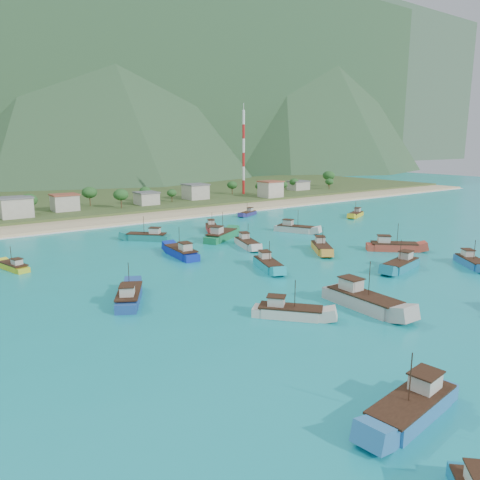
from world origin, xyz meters
TOP-DOWN VIEW (x-y plane):
  - ground at (0.00, 0.00)m, footprint 600.00×600.00m
  - beach at (0.00, 79.00)m, footprint 400.00×18.00m
  - land at (0.00, 140.00)m, footprint 400.00×110.00m
  - surf_line at (0.00, 69.50)m, footprint 400.00×2.50m
  - village at (-2.91, 100.19)m, footprint 206.93×27.47m
  - vegetation at (-5.21, 103.17)m, footprint 274.22×26.47m
  - radio_tower at (74.18, 108.00)m, footprint 1.20×1.20m
  - boat_0 at (70.19, 37.23)m, footprint 10.29×6.72m
  - boat_1 at (1.32, 2.99)m, footprint 6.78×11.24m
  - boat_2 at (33.39, 29.09)m, footprint 8.15×11.99m
  - boat_3 at (-30.27, 0.53)m, footprint 8.67×11.80m
  - boat_4 at (21.42, 7.05)m, footprint 9.07×10.94m
  - boat_5 at (-1.73, -23.92)m, footprint 4.69×14.05m
  - boat_6 at (36.00, -2.48)m, footprint 11.19×10.84m
  - boat_7 at (15.20, 45.39)m, footprint 7.29×10.28m
  - boat_8 at (9.95, 32.79)m, footprint 13.35×9.91m
  - boat_10 at (-8.00, 22.61)m, footprint 4.61×12.40m
  - boat_11 at (-21.95, -46.23)m, footprint 12.62×4.99m
  - boat_13 at (-41.20, 33.25)m, footprint 4.68×9.17m
  - boat_21 at (41.58, 62.08)m, footprint 9.20×6.20m
  - boat_22 at (22.89, -13.90)m, footprint 11.94×5.68m
  - boat_24 at (37.13, -21.12)m, footprint 8.79×10.24m
  - boat_25 at (10.30, 21.85)m, footprint 6.42×11.37m
  - boat_26 at (-6.18, 43.99)m, footprint 10.55×10.58m
  - boat_28 at (-13.90, -20.09)m, footprint 9.26×10.05m

SIDE VIEW (x-z plane):
  - ground at x=0.00m, z-range 0.00..0.00m
  - beach at x=0.00m, z-range -0.60..0.60m
  - land at x=0.00m, z-range -1.20..1.20m
  - surf_line at x=0.00m, z-range -0.04..0.04m
  - boat_13 at x=-41.20m, z-range -2.05..3.15m
  - boat_21 at x=41.58m, z-range -2.07..3.20m
  - boat_0 at x=70.19m, z-range -2.26..3.62m
  - boat_7 at x=15.20m, z-range -2.28..3.65m
  - boat_24 at x=37.13m, z-range -2.37..3.83m
  - boat_28 at x=-13.90m, z-range -2.38..3.87m
  - boat_1 at x=1.32m, z-range -2.42..3.96m
  - boat_25 at x=10.30m, z-range -2.44..4.00m
  - boat_4 at x=21.42m, z-range -2.48..4.07m
  - boat_22 at x=22.89m, z-range -2.55..4.23m
  - boat_26 at x=-6.18m, z-range -2.56..4.25m
  - boat_3 at x=-30.27m, z-range -2.58..4.28m
  - boat_2 at x=33.39m, z-range -2.58..4.30m
  - boat_6 at x=36.00m, z-range -2.66..4.45m
  - boat_10 at x=-8.00m, z-range -2.68..4.50m
  - boat_11 at x=-21.95m, z-range -2.70..4.56m
  - boat_8 at x=9.95m, z-range -2.87..4.91m
  - boat_5 at x=-1.73m, z-range -3.00..5.20m
  - village at x=-2.91m, z-range 1.06..8.36m
  - vegetation at x=-5.21m, z-range 0.85..9.68m
  - radio_tower at x=74.18m, z-range 1.60..40.06m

